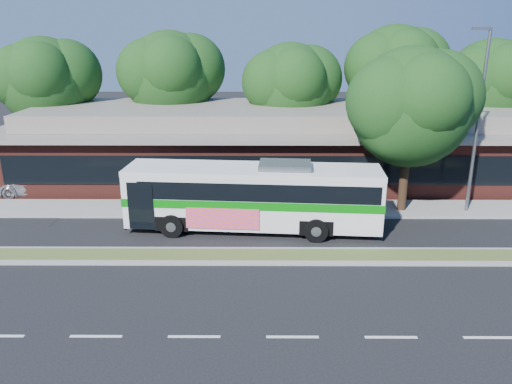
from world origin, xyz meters
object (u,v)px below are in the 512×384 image
transit_bus (254,192)px  sidewalk_tree (419,104)px  lamp_post (478,118)px  sedan (39,183)px

transit_bus → sidewalk_tree: size_ratio=1.42×
lamp_post → transit_bus: (-10.81, -2.30, -3.08)m
lamp_post → transit_bus: 11.47m
lamp_post → sedan: 23.66m
lamp_post → sedan: lamp_post is taller
transit_bus → sedan: 13.40m
transit_bus → sedan: bearing=161.4°
sedan → sidewalk_tree: 21.01m
sidewalk_tree → sedan: bearing=172.8°
sedan → sidewalk_tree: bearing=-100.0°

